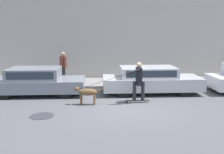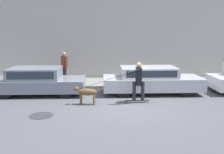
{
  "view_description": "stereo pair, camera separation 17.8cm",
  "coord_description": "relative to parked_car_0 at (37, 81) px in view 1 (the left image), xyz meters",
  "views": [
    {
      "loc": [
        -1.1,
        -9.5,
        2.77
      ],
      "look_at": [
        -0.5,
        1.08,
        0.95
      ],
      "focal_mm": 42.0,
      "sensor_mm": 36.0,
      "label": 1
    },
    {
      "loc": [
        -0.93,
        -9.51,
        2.77
      ],
      "look_at": [
        -0.5,
        1.08,
        0.95
      ],
      "focal_mm": 42.0,
      "sensor_mm": 36.0,
      "label": 2
    }
  ],
  "objects": [
    {
      "name": "dog",
      "position": [
        2.27,
        -1.78,
        -0.13
      ],
      "size": [
        1.18,
        0.35,
        0.7
      ],
      "rotation": [
        0.0,
        0.0,
        3.04
      ],
      "color": "brown",
      "rests_on": "ground_plane"
    },
    {
      "name": "manhole_cover",
      "position": [
        0.81,
        -3.13,
        -0.59
      ],
      "size": [
        0.8,
        0.8,
        0.01
      ],
      "color": "#38383D",
      "rests_on": "ground_plane"
    },
    {
      "name": "skateboarder",
      "position": [
        4.29,
        -1.59,
        0.32
      ],
      "size": [
        2.86,
        0.58,
        1.61
      ],
      "rotation": [
        0.0,
        0.0,
        3.15
      ],
      "color": "beige",
      "rests_on": "ground_plane"
    },
    {
      "name": "parked_car_1",
      "position": [
        5.1,
        -0.0,
        0.01
      ],
      "size": [
        4.44,
        1.78,
        1.22
      ],
      "rotation": [
        0.0,
        0.0,
        0.0
      ],
      "color": "black",
      "rests_on": "ground_plane"
    },
    {
      "name": "parked_car_0",
      "position": [
        0.0,
        0.0,
        0.0
      ],
      "size": [
        4.08,
        1.83,
        1.21
      ],
      "rotation": [
        0.0,
        0.0,
        0.0
      ],
      "color": "black",
      "rests_on": "ground_plane"
    },
    {
      "name": "back_wall",
      "position": [
        3.78,
        3.7,
        1.87
      ],
      "size": [
        32.0,
        0.3,
        4.93
      ],
      "color": "#B2ADA8",
      "rests_on": "ground_plane"
    },
    {
      "name": "pedestrian_with_bag",
      "position": [
        0.87,
        2.21,
        0.42
      ],
      "size": [
        0.45,
        0.7,
        1.6
      ],
      "rotation": [
        0.0,
        0.0,
        0.47
      ],
      "color": "#28282D",
      "rests_on": "sidewalk_curb"
    },
    {
      "name": "ground_plane",
      "position": [
        3.78,
        -2.14,
        -0.6
      ],
      "size": [
        36.0,
        36.0,
        0.0
      ],
      "primitive_type": "plane",
      "color": "#545459"
    },
    {
      "name": "sidewalk_curb",
      "position": [
        3.78,
        2.25,
        -0.53
      ],
      "size": [
        30.0,
        2.56,
        0.15
      ],
      "color": "gray",
      "rests_on": "ground_plane"
    }
  ]
}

